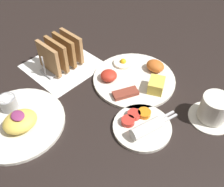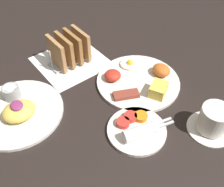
{
  "view_description": "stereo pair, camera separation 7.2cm",
  "coord_description": "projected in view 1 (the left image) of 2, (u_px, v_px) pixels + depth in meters",
  "views": [
    {
      "loc": [
        0.43,
        -0.34,
        0.54
      ],
      "look_at": [
        0.08,
        0.03,
        0.03
      ],
      "focal_mm": 40.0,
      "sensor_mm": 36.0,
      "label": 1
    },
    {
      "loc": [
        0.48,
        -0.29,
        0.54
      ],
      "look_at": [
        0.08,
        0.03,
        0.03
      ],
      "focal_mm": 40.0,
      "sensor_mm": 36.0,
      "label": 2
    }
  ],
  "objects": [
    {
      "name": "napkin_flat",
      "position": [
        63.0,
        65.0,
        0.85
      ],
      "size": [
        0.22,
        0.22,
        0.0
      ],
      "color": "white",
      "rests_on": "ground_plane"
    },
    {
      "name": "plate_foreground",
      "position": [
        17.0,
        120.0,
        0.67
      ],
      "size": [
        0.25,
        0.25,
        0.06
      ],
      "color": "silver",
      "rests_on": "ground_plane"
    },
    {
      "name": "plate_breakfast",
      "position": [
        135.0,
        78.0,
        0.79
      ],
      "size": [
        0.26,
        0.26,
        0.05
      ],
      "color": "silver",
      "rests_on": "ground_plane"
    },
    {
      "name": "toast_rack",
      "position": [
        61.0,
        53.0,
        0.82
      ],
      "size": [
        0.1,
        0.15,
        0.1
      ],
      "color": "#B7B7BC",
      "rests_on": "ground_plane"
    },
    {
      "name": "plate_condiments",
      "position": [
        142.0,
        126.0,
        0.66
      ],
      "size": [
        0.16,
        0.17,
        0.04
      ],
      "color": "silver",
      "rests_on": "ground_plane"
    },
    {
      "name": "ground_plane",
      "position": [
        86.0,
        92.0,
        0.76
      ],
      "size": [
        3.0,
        3.0,
        0.0
      ],
      "primitive_type": "plane",
      "color": "black"
    },
    {
      "name": "coffee_cup",
      "position": [
        214.0,
        110.0,
        0.67
      ],
      "size": [
        0.12,
        0.12,
        0.08
      ],
      "color": "silver",
      "rests_on": "ground_plane"
    }
  ]
}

